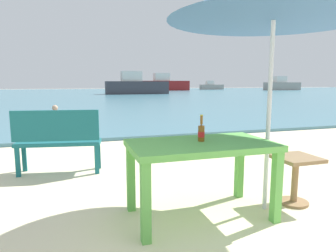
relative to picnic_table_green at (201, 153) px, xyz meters
name	(u,v)px	position (x,y,z in m)	size (l,w,h in m)	color
ground_plane	(316,248)	(0.68, -0.83, -0.65)	(120.00, 120.00, 0.00)	beige
sea_water	(93,95)	(0.68, 29.17, -0.61)	(120.00, 50.00, 0.08)	teal
picnic_table_green	(201,153)	(0.00, 0.00, 0.00)	(1.40, 0.80, 0.76)	#60B24C
beer_bottle_amber	(201,132)	(0.02, 0.05, 0.20)	(0.07, 0.07, 0.26)	brown
patio_umbrella	(274,1)	(0.73, -0.05, 1.47)	(2.10, 2.10, 2.30)	silver
side_table_wood	(295,173)	(1.12, -0.03, -0.30)	(0.44, 0.44, 0.54)	olive
bench_teal_center	(58,138)	(-1.42, 1.92, -0.11)	(1.24, 0.55, 0.95)	#196066
swimmer_person	(55,112)	(-1.87, 9.22, -0.41)	(0.34, 0.34, 0.41)	tan
boat_sailboat	(136,86)	(5.10, 28.57, 0.28)	(6.48, 1.77, 2.35)	#38383F
boat_cargo_ship	(211,86)	(20.98, 43.68, -0.05)	(4.00, 1.09, 1.45)	gray
boat_tanker	(282,85)	(29.70, 36.84, 0.19)	(5.79, 1.58, 2.10)	gray
boat_ferry	(165,84)	(11.76, 40.18, 0.33)	(6.92, 1.89, 2.52)	maroon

